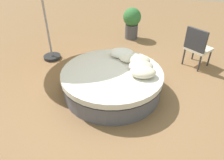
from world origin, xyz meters
TOP-DOWN VIEW (x-y plane):
  - ground_plane at (0.00, 0.00)m, footprint 16.00×16.00m
  - round_bed at (0.00, 0.00)m, footprint 2.01×2.01m
  - throw_pillow_0 at (-0.59, 0.11)m, footprint 0.48×0.36m
  - throw_pillow_1 at (-0.55, -0.11)m, footprint 0.48×0.38m
  - throw_pillow_2 at (-0.53, -0.34)m, footprint 0.45×0.36m
  - throw_pillow_3 at (-0.34, -0.47)m, footprint 0.48×0.39m
  - throw_pillow_4 at (-0.15, -0.61)m, footprint 0.52×0.34m
  - patio_chair at (-1.89, -1.25)m, footprint 0.72×0.72m
  - planter at (-0.33, -2.88)m, footprint 0.54×0.54m

SIDE VIEW (x-z plane):
  - ground_plane at x=0.00m, z-range 0.00..0.00m
  - round_bed at x=0.00m, z-range 0.01..0.51m
  - planter at x=-0.33m, z-range 0.07..1.01m
  - patio_chair at x=-1.89m, z-range 0.07..1.05m
  - throw_pillow_3 at x=-0.34m, z-range 0.50..0.64m
  - throw_pillow_1 at x=-0.55m, z-range 0.50..0.67m
  - throw_pillow_2 at x=-0.53m, z-range 0.50..0.68m
  - throw_pillow_0 at x=-0.59m, z-range 0.50..0.68m
  - throw_pillow_4 at x=-0.15m, z-range 0.50..0.71m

